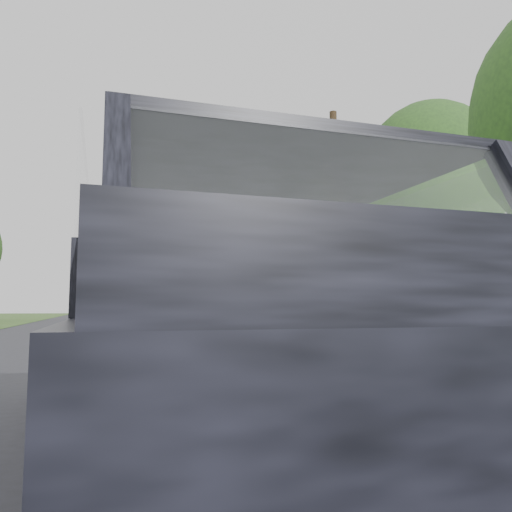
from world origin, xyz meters
TOP-DOWN VIEW (x-y plane):
  - ground at (0.00, 0.00)m, footprint 140.00×140.00m
  - subject_car at (0.00, 0.00)m, footprint 1.80×4.00m
  - dashboard at (0.00, 0.62)m, footprint 1.58×0.45m
  - driver_seat at (-0.40, -0.29)m, footprint 0.50×0.72m
  - passenger_seat at (0.40, -0.29)m, footprint 0.50×0.72m
  - steering_wheel at (-0.40, 0.33)m, footprint 0.36×0.36m
  - cat at (0.18, 0.59)m, footprint 0.55×0.28m
  - guardrail at (4.30, 10.00)m, footprint 0.05×90.00m
  - other_car at (0.70, 15.66)m, footprint 2.35×4.82m
  - highway_sign at (5.24, 18.43)m, footprint 0.42×1.08m
  - utility_pole at (6.36, 11.67)m, footprint 0.26×0.26m
  - tree_1 at (12.25, 14.51)m, footprint 6.66×6.66m
  - tree_2 at (8.80, 21.92)m, footprint 5.24×5.24m
  - tree_3 at (13.54, 31.42)m, footprint 7.08×7.08m

SIDE VIEW (x-z plane):
  - ground at x=0.00m, z-range 0.00..0.00m
  - guardrail at x=4.30m, z-range 0.42..0.74m
  - subject_car at x=0.00m, z-range 0.00..1.45m
  - other_car at x=0.70m, z-range 0.00..1.53m
  - dashboard at x=0.00m, z-range 0.70..1.00m
  - driver_seat at x=-0.40m, z-range 0.67..1.09m
  - passenger_seat at x=0.40m, z-range 0.67..1.09m
  - steering_wheel at x=-0.40m, z-range 0.90..0.94m
  - cat at x=0.18m, z-range 0.96..1.19m
  - highway_sign at x=5.24m, z-range 0.00..2.74m
  - tree_2 at x=8.80m, z-range 0.00..6.72m
  - utility_pole at x=6.36m, z-range 0.00..7.17m
  - tree_1 at x=12.25m, z-range 0.00..9.07m
  - tree_3 at x=13.54m, z-range 0.00..9.38m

